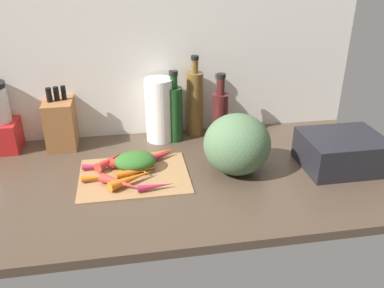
{
  "coord_description": "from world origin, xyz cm",
  "views": [
    {
      "loc": [
        -10.95,
        -124.18,
        72.71
      ],
      "look_at": [
        9.79,
        -2.25,
        12.33
      ],
      "focal_mm": 37.97,
      "sensor_mm": 36.0,
      "label": 1
    }
  ],
  "objects_px": {
    "carrot_8": "(120,183)",
    "carrot_9": "(134,162)",
    "bottle_1": "(195,103)",
    "paper_towel_roll": "(160,110)",
    "knife_block": "(61,123)",
    "carrot_3": "(156,186)",
    "bottle_2": "(220,113)",
    "carrot_1": "(137,168)",
    "carrot_7": "(132,178)",
    "carrot_10": "(162,155)",
    "cutting_board": "(134,175)",
    "winter_squash": "(237,144)",
    "carrot_4": "(138,172)",
    "bottle_0": "(174,112)",
    "carrot_2": "(163,152)",
    "carrot_0": "(110,160)",
    "carrot_5": "(98,177)",
    "dish_rack": "(341,151)",
    "carrot_6": "(102,166)"
  },
  "relations": [
    {
      "from": "carrot_3",
      "to": "carrot_5",
      "type": "xyz_separation_m",
      "value": [
        -0.19,
        0.09,
        0.0
      ]
    },
    {
      "from": "bottle_1",
      "to": "cutting_board",
      "type": "bearing_deg",
      "value": -130.57
    },
    {
      "from": "cutting_board",
      "to": "carrot_0",
      "type": "height_order",
      "value": "carrot_0"
    },
    {
      "from": "knife_block",
      "to": "bottle_0",
      "type": "distance_m",
      "value": 0.45
    },
    {
      "from": "carrot_1",
      "to": "carrot_9",
      "type": "bearing_deg",
      "value": 105.16
    },
    {
      "from": "carrot_4",
      "to": "bottle_0",
      "type": "height_order",
      "value": "bottle_0"
    },
    {
      "from": "cutting_board",
      "to": "carrot_4",
      "type": "distance_m",
      "value": 0.02
    },
    {
      "from": "carrot_8",
      "to": "carrot_9",
      "type": "distance_m",
      "value": 0.14
    },
    {
      "from": "carrot_10",
      "to": "carrot_9",
      "type": "bearing_deg",
      "value": -155.15
    },
    {
      "from": "carrot_6",
      "to": "winter_squash",
      "type": "height_order",
      "value": "winter_squash"
    },
    {
      "from": "carrot_4",
      "to": "carrot_8",
      "type": "xyz_separation_m",
      "value": [
        -0.06,
        -0.07,
        0.0
      ]
    },
    {
      "from": "carrot_2",
      "to": "carrot_10",
      "type": "height_order",
      "value": "carrot_10"
    },
    {
      "from": "cutting_board",
      "to": "paper_towel_roll",
      "type": "xyz_separation_m",
      "value": [
        0.12,
        0.29,
        0.13
      ]
    },
    {
      "from": "dish_rack",
      "to": "carrot_1",
      "type": "bearing_deg",
      "value": 174.18
    },
    {
      "from": "carrot_6",
      "to": "carrot_9",
      "type": "height_order",
      "value": "carrot_9"
    },
    {
      "from": "carrot_0",
      "to": "carrot_1",
      "type": "distance_m",
      "value": 0.11
    },
    {
      "from": "carrot_3",
      "to": "bottle_2",
      "type": "relative_size",
      "value": 0.45
    },
    {
      "from": "carrot_3",
      "to": "dish_rack",
      "type": "bearing_deg",
      "value": 4.82
    },
    {
      "from": "carrot_2",
      "to": "carrot_4",
      "type": "distance_m",
      "value": 0.17
    },
    {
      "from": "carrot_0",
      "to": "bottle_2",
      "type": "bearing_deg",
      "value": 22.88
    },
    {
      "from": "carrot_3",
      "to": "bottle_0",
      "type": "xyz_separation_m",
      "value": [
        0.11,
        0.38,
        0.1
      ]
    },
    {
      "from": "carrot_2",
      "to": "winter_squash",
      "type": "relative_size",
      "value": 0.45
    },
    {
      "from": "carrot_10",
      "to": "paper_towel_roll",
      "type": "xyz_separation_m",
      "value": [
        0.01,
        0.18,
        0.11
      ]
    },
    {
      "from": "carrot_3",
      "to": "winter_squash",
      "type": "xyz_separation_m",
      "value": [
        0.29,
        0.08,
        0.09
      ]
    },
    {
      "from": "cutting_board",
      "to": "winter_squash",
      "type": "bearing_deg",
      "value": -3.83
    },
    {
      "from": "carrot_9",
      "to": "cutting_board",
      "type": "bearing_deg",
      "value": -91.72
    },
    {
      "from": "cutting_board",
      "to": "carrot_0",
      "type": "relative_size",
      "value": 2.87
    },
    {
      "from": "carrot_7",
      "to": "knife_block",
      "type": "relative_size",
      "value": 0.68
    },
    {
      "from": "carrot_1",
      "to": "carrot_9",
      "type": "xyz_separation_m",
      "value": [
        -0.01,
        0.03,
        0.01
      ]
    },
    {
      "from": "cutting_board",
      "to": "carrot_10",
      "type": "distance_m",
      "value": 0.16
    },
    {
      "from": "carrot_0",
      "to": "cutting_board",
      "type": "bearing_deg",
      "value": -45.42
    },
    {
      "from": "winter_squash",
      "to": "bottle_1",
      "type": "distance_m",
      "value": 0.35
    },
    {
      "from": "carrot_7",
      "to": "carrot_10",
      "type": "distance_m",
      "value": 0.2
    },
    {
      "from": "carrot_6",
      "to": "paper_towel_roll",
      "type": "relative_size",
      "value": 0.55
    },
    {
      "from": "carrot_2",
      "to": "carrot_10",
      "type": "relative_size",
      "value": 0.93
    },
    {
      "from": "bottle_1",
      "to": "carrot_5",
      "type": "bearing_deg",
      "value": -139.49
    },
    {
      "from": "carrot_9",
      "to": "knife_block",
      "type": "distance_m",
      "value": 0.37
    },
    {
      "from": "carrot_9",
      "to": "bottle_2",
      "type": "height_order",
      "value": "bottle_2"
    },
    {
      "from": "carrot_3",
      "to": "carrot_7",
      "type": "bearing_deg",
      "value": 145.35
    },
    {
      "from": "winter_squash",
      "to": "knife_block",
      "type": "xyz_separation_m",
      "value": [
        -0.63,
        0.32,
        -0.01
      ]
    },
    {
      "from": "cutting_board",
      "to": "carrot_7",
      "type": "height_order",
      "value": "carrot_7"
    },
    {
      "from": "carrot_8",
      "to": "bottle_1",
      "type": "relative_size",
      "value": 0.44
    },
    {
      "from": "carrot_10",
      "to": "bottle_0",
      "type": "bearing_deg",
      "value": 68.05
    },
    {
      "from": "paper_towel_roll",
      "to": "knife_block",
      "type": "bearing_deg",
      "value": 178.42
    },
    {
      "from": "carrot_3",
      "to": "bottle_2",
      "type": "bearing_deg",
      "value": 51.81
    },
    {
      "from": "carrot_6",
      "to": "paper_towel_roll",
      "type": "bearing_deg",
      "value": 44.68
    },
    {
      "from": "carrot_10",
      "to": "bottle_1",
      "type": "xyz_separation_m",
      "value": [
        0.16,
        0.21,
        0.12
      ]
    },
    {
      "from": "carrot_1",
      "to": "carrot_7",
      "type": "xyz_separation_m",
      "value": [
        -0.02,
        -0.08,
        0.01
      ]
    },
    {
      "from": "carrot_10",
      "to": "winter_squash",
      "type": "bearing_deg",
      "value": -27.59
    },
    {
      "from": "carrot_2",
      "to": "carrot_4",
      "type": "height_order",
      "value": "carrot_4"
    }
  ]
}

